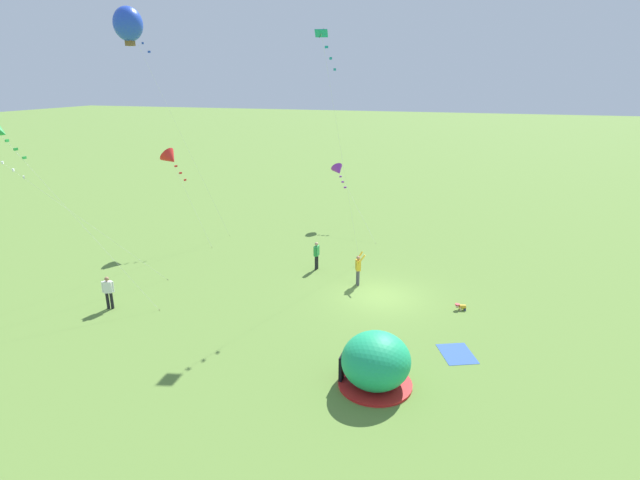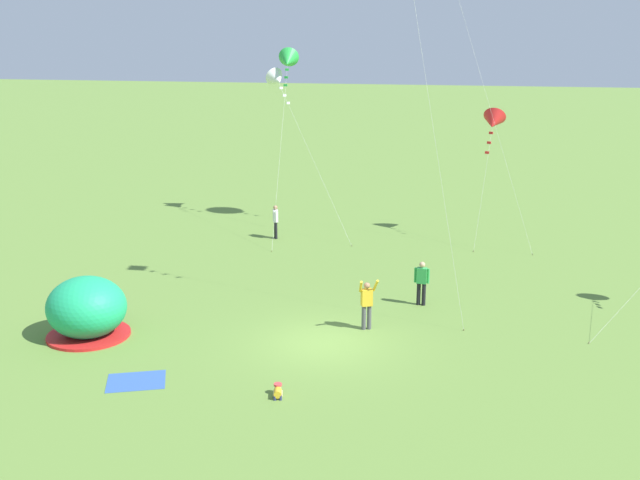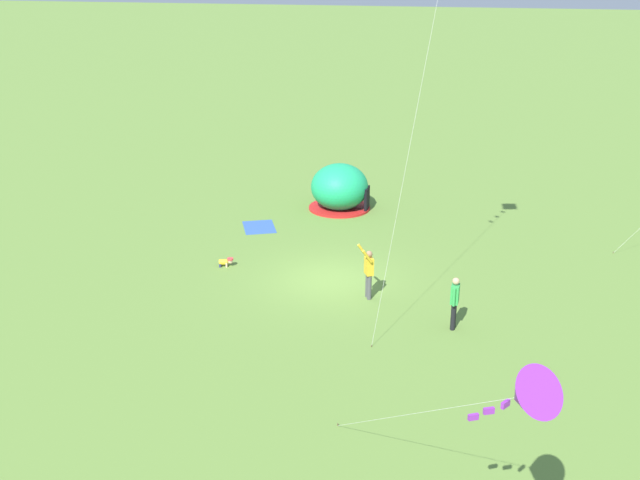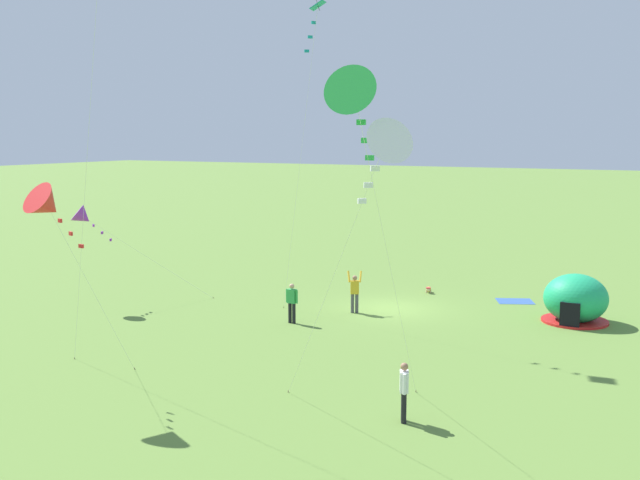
{
  "view_description": "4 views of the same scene",
  "coord_description": "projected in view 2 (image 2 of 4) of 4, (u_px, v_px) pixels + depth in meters",
  "views": [
    {
      "loc": [
        -24.1,
        -4.18,
        11.1
      ],
      "look_at": [
        0.06,
        3.45,
        2.81
      ],
      "focal_mm": 28.0,
      "sensor_mm": 36.0,
      "label": 1
    },
    {
      "loc": [
        5.36,
        -22.65,
        9.82
      ],
      "look_at": [
        -1.03,
        3.76,
        2.54
      ],
      "focal_mm": 42.0,
      "sensor_mm": 36.0,
      "label": 2
    },
    {
      "loc": [
        24.04,
        5.11,
        10.96
      ],
      "look_at": [
        2.07,
        0.1,
        2.32
      ],
      "focal_mm": 42.0,
      "sensor_mm": 36.0,
      "label": 3
    },
    {
      "loc": [
        -12.73,
        31.69,
        8.02
      ],
      "look_at": [
        2.04,
        3.32,
        3.5
      ],
      "focal_mm": 42.0,
      "sensor_mm": 36.0,
      "label": 4
    }
  ],
  "objects": [
    {
      "name": "ground_plane",
      "position": [
        323.0,
        343.0,
        25.03
      ],
      "size": [
        300.0,
        300.0,
        0.0
      ],
      "primitive_type": "plane",
      "color": "olive"
    },
    {
      "name": "popup_tent",
      "position": [
        87.0,
        309.0,
        25.38
      ],
      "size": [
        2.81,
        2.81,
        2.1
      ],
      "color": "#1EAD6B",
      "rests_on": "ground"
    },
    {
      "name": "picnic_blanket",
      "position": [
        136.0,
        381.0,
        22.22
      ],
      "size": [
        2.08,
        1.87,
        0.01
      ],
      "primitive_type": "cube",
      "rotation": [
        0.0,
        0.0,
        0.41
      ],
      "color": "#3359A5",
      "rests_on": "ground"
    },
    {
      "name": "toddler_crawling",
      "position": [
        278.0,
        391.0,
        21.23
      ],
      "size": [
        0.34,
        0.55,
        0.32
      ],
      "color": "gold",
      "rests_on": "ground"
    },
    {
      "name": "person_watching_sky",
      "position": [
        422.0,
        281.0,
        28.4
      ],
      "size": [
        0.59,
        0.26,
        1.72
      ],
      "color": "black",
      "rests_on": "ground"
    },
    {
      "name": "person_arms_raised",
      "position": [
        367.0,
        302.0,
        25.98
      ],
      "size": [
        0.72,
        0.64,
        1.89
      ],
      "color": "#4C4C51",
      "rests_on": "ground"
    },
    {
      "name": "person_with_toddler",
      "position": [
        276.0,
        220.0,
        38.01
      ],
      "size": [
        0.37,
        0.55,
        1.72
      ],
      "color": "black",
      "rests_on": "ground"
    },
    {
      "name": "kite_green",
      "position": [
        288.0,
        61.0,
        40.4
      ],
      "size": [
        1.77,
        7.79,
        9.44
      ],
      "color": "silver",
      "rests_on": "ground"
    },
    {
      "name": "kite_red",
      "position": [
        493.0,
        122.0,
        36.99
      ],
      "size": [
        1.33,
        3.75,
        6.6
      ],
      "color": "silver",
      "rests_on": "ground"
    },
    {
      "name": "kite_white",
      "position": [
        277.0,
        79.0,
        40.77
      ],
      "size": [
        6.03,
        5.89,
        8.36
      ],
      "color": "silver",
      "rests_on": "ground"
    }
  ]
}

